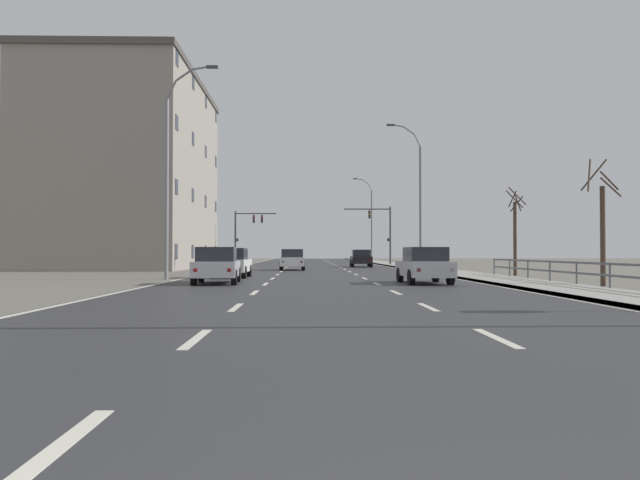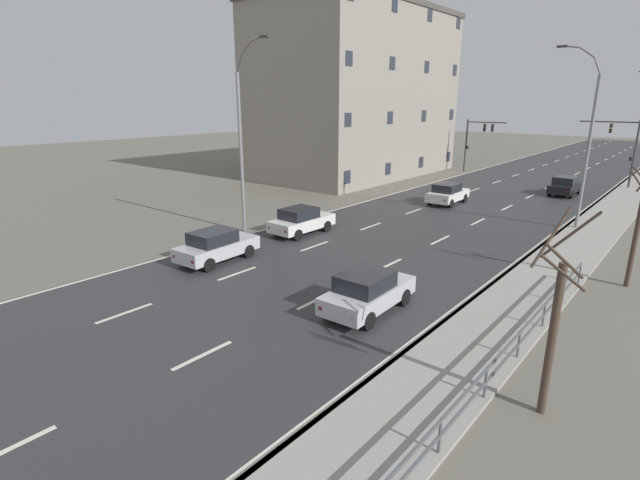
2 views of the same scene
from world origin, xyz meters
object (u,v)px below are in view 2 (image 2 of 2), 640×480
Objects in this scene: street_lamp_midground at (586,142)px; car_distant at (301,220)px; car_near_left at (448,193)px; brick_building at (357,93)px; car_mid_centre at (368,291)px; car_far_left at (216,246)px; traffic_signal_left at (476,136)px; street_lamp_left_bank at (242,142)px; traffic_signal_right at (625,143)px; car_near_right at (565,186)px.

car_distant is at bearing -136.37° from street_lamp_midground.
car_distant is (-2.92, -13.27, 0.00)m from car_near_left.
street_lamp_midground is 25.54m from brick_building.
car_far_left is at bearing 177.98° from car_mid_centre.
traffic_signal_left is at bearing 90.76° from car_far_left.
car_distant is (2.26, -30.75, -3.00)m from traffic_signal_left.
car_near_left is at bearing 168.75° from street_lamp_midground.
street_lamp_midground is 2.57× the size of car_near_left.
street_lamp_left_bank is at bearing -112.18° from car_near_left.
traffic_signal_left is 1.35× the size of car_near_left.
car_mid_centre is at bearing -94.18° from traffic_signal_right.
traffic_signal_right is at bearing 19.85° from brick_building.
street_lamp_midground is at bearing 53.31° from car_far_left.
street_lamp_midground reaches higher than car_near_right.
street_lamp_left_bank is 24.74m from brick_building.
car_mid_centre is (-3.02, -17.84, -4.39)m from street_lamp_midground.
street_lamp_left_bank is at bearing -114.80° from traffic_signal_right.
traffic_signal_right is at bearing 69.23° from car_distant.
car_far_left is 1.01× the size of car_mid_centre.
traffic_signal_right is 37.84m from car_far_left.
car_distant is at bearing 88.43° from car_far_left.
car_distant is (-8.88, -22.64, 0.00)m from car_near_right.
traffic_signal_left is at bearing 94.90° from car_distant.
car_mid_centre is (8.85, -0.06, 0.00)m from car_far_left.
street_lamp_midground is 21.82m from car_far_left.
car_far_left is (3.00, -4.58, -4.45)m from street_lamp_left_bank.
traffic_signal_right is at bearing -4.72° from traffic_signal_left.
street_lamp_left_bank is at bearing 156.95° from car_mid_centre.
traffic_signal_right is 0.27× the size of brick_building.
car_mid_centre and car_distant have the same top height.
street_lamp_left_bank is 2.57× the size of car_far_left.
brick_building is at bearing -160.15° from traffic_signal_right.
street_lamp_left_bank reaches higher than car_far_left.
car_near_left is 0.99× the size of car_far_left.
street_lamp_left_bank is 32.52m from traffic_signal_left.
traffic_signal_right is 36.21m from car_mid_centre.
traffic_signal_left is 37.27m from car_far_left.
brick_building is at bearing 124.66° from car_mid_centre.
street_lamp_left_bank is (-14.87, -13.20, 0.06)m from street_lamp_midground.
car_near_left and car_near_right have the same top height.
traffic_signal_left is 1.33× the size of car_far_left.
car_distant is (2.85, 1.74, -4.45)m from street_lamp_left_bank.
street_lamp_midground is 2.58× the size of car_distant.
car_near_left is (-8.71, -16.33, -3.10)m from traffic_signal_right.
traffic_signal_right is 1.45× the size of car_near_right.
brick_building is at bearing 118.74° from car_distant.
traffic_signal_right is (14.48, 31.34, -1.34)m from street_lamp_left_bank.
brick_building reaches higher than traffic_signal_right.
street_lamp_left_bank is at bearing 120.25° from car_far_left.
traffic_signal_left is at bearing 144.73° from car_near_right.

